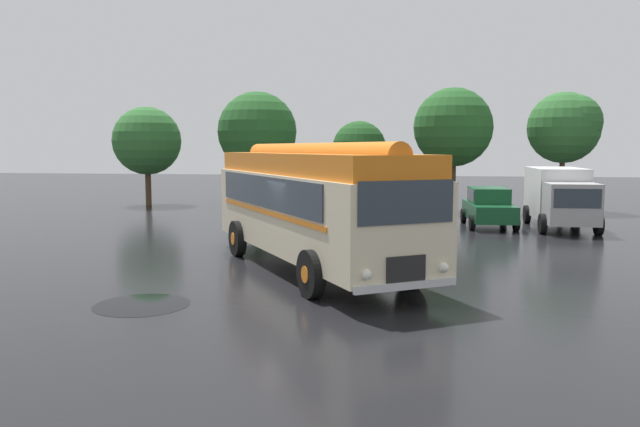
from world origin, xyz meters
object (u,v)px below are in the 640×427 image
object	(u,v)px
car_mid_right	(418,206)
car_far_right	(489,207)
vintage_bus	(312,201)
box_van	(559,195)
car_mid_left	(360,206)
car_near_left	(302,203)

from	to	relation	value
car_mid_right	car_far_right	xyz separation A→B (m)	(2.97, 0.05, 0.00)
vintage_bus	box_van	size ratio (longest dim) A/B	1.70
car_mid_left	box_van	distance (m)	8.39
car_mid_right	car_far_right	distance (m)	2.97
car_far_right	box_van	bearing A→B (deg)	1.83
vintage_bus	car_far_right	distance (m)	12.07
car_mid_right	box_van	size ratio (longest dim) A/B	0.76
car_far_right	vintage_bus	bearing A→B (deg)	-119.21
box_van	car_mid_left	bearing A→B (deg)	-177.57
car_near_left	box_van	bearing A→B (deg)	-3.15
car_far_right	box_van	world-z (taller)	box_van
car_far_right	car_mid_right	bearing A→B (deg)	-179.10
car_far_right	box_van	size ratio (longest dim) A/B	0.75
vintage_bus	car_far_right	world-z (taller)	vintage_bus
car_mid_right	box_van	xyz separation A→B (m)	(5.85, 0.14, 0.52)
vintage_bus	car_mid_right	distance (m)	10.89
car_near_left	box_van	size ratio (longest dim) A/B	0.74
car_near_left	car_far_right	bearing A→B (deg)	-4.88
vintage_bus	car_far_right	xyz separation A→B (m)	(5.87, 10.49, -1.05)
car_mid_left	car_far_right	size ratio (longest dim) A/B	0.99
vintage_bus	car_mid_left	xyz separation A→B (m)	(0.38, 10.23, -1.05)
car_far_right	box_van	xyz separation A→B (m)	(2.88, 0.09, 0.52)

